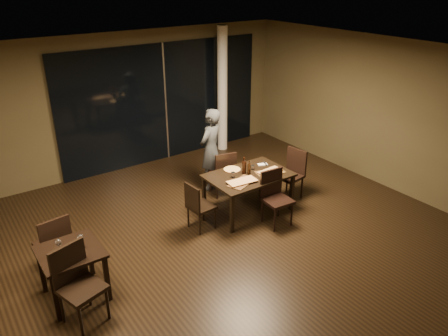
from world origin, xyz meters
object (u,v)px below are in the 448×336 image
(bottle_c, at_px, (245,166))
(bottle_b, at_px, (249,167))
(bottle_a, at_px, (244,166))
(chair_main_right, at_px, (292,171))
(chair_main_left, at_px, (198,204))
(main_table, at_px, (248,178))
(chair_main_near, at_px, (275,194))
(chair_main_far, at_px, (224,171))
(chair_side_near, at_px, (77,280))
(side_table, at_px, (71,259))
(chair_side_far, at_px, (54,242))
(diner, at_px, (211,150))

(bottle_c, bearing_deg, bottle_b, -69.81)
(bottle_a, bearing_deg, chair_main_right, -6.11)
(chair_main_left, bearing_deg, bottle_b, -93.45)
(main_table, relative_size, chair_main_near, 1.53)
(chair_main_far, bearing_deg, bottle_c, 102.30)
(bottle_c, bearing_deg, main_table, -78.83)
(chair_side_near, height_order, bottle_a, bottle_a)
(side_table, height_order, bottle_c, bottle_c)
(chair_side_far, relative_size, diner, 0.58)
(main_table, distance_m, bottle_b, 0.21)
(side_table, bearing_deg, diner, 26.77)
(main_table, bearing_deg, bottle_c, 101.17)
(side_table, xyz_separation_m, chair_main_left, (2.29, 0.48, -0.13))
(chair_main_far, bearing_deg, chair_side_far, 22.43)
(chair_main_near, distance_m, chair_side_near, 3.63)
(main_table, relative_size, chair_main_right, 1.53)
(chair_main_left, relative_size, chair_side_near, 0.83)
(chair_main_right, bearing_deg, bottle_c, -105.77)
(side_table, distance_m, chair_side_near, 0.46)
(bottle_a, distance_m, bottle_c, 0.04)
(bottle_c, bearing_deg, chair_side_far, 179.21)
(side_table, bearing_deg, chair_side_far, 94.69)
(chair_main_far, relative_size, chair_main_left, 1.07)
(bottle_a, height_order, bottle_c, bottle_a)
(chair_main_near, relative_size, chair_side_far, 1.00)
(bottle_a, bearing_deg, main_table, -58.91)
(chair_main_far, distance_m, chair_main_near, 1.35)
(diner, bearing_deg, side_table, 2.05)
(chair_main_right, xyz_separation_m, bottle_b, (-1.05, 0.04, 0.34))
(chair_main_left, bearing_deg, chair_main_far, -58.98)
(bottle_a, bearing_deg, chair_side_far, 178.96)
(chair_main_left, height_order, bottle_c, bottle_c)
(main_table, distance_m, side_table, 3.44)
(side_table, relative_size, diner, 0.47)
(side_table, distance_m, bottle_a, 3.41)
(side_table, relative_size, chair_main_left, 0.91)
(main_table, distance_m, bottle_a, 0.25)
(chair_main_left, distance_m, chair_side_near, 2.55)
(bottle_b, distance_m, bottle_c, 0.10)
(chair_main_right, height_order, chair_side_far, chair_main_right)
(chair_main_far, xyz_separation_m, chair_side_far, (-3.43, -0.62, 0.02))
(chair_main_left, bearing_deg, chair_side_far, 81.41)
(main_table, height_order, side_table, same)
(chair_side_far, bearing_deg, chair_main_left, 168.76)
(chair_main_far, xyz_separation_m, diner, (-0.02, 0.43, 0.32))
(chair_main_right, xyz_separation_m, chair_side_far, (-4.51, 0.18, -0.00))
(chair_side_near, xyz_separation_m, bottle_a, (3.42, 1.03, 0.32))
(chair_main_right, distance_m, bottle_b, 1.10)
(diner, bearing_deg, main_table, 67.00)
(chair_side_far, bearing_deg, chair_main_far, -177.05)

